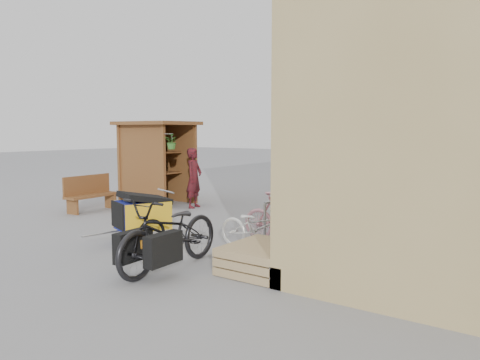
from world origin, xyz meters
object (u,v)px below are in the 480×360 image
Objects in this scene: pallet_stack at (263,258)px; bike_3 at (326,206)px; bench at (90,193)px; bike_2 at (307,209)px; kiosk at (155,151)px; shopping_carts at (411,184)px; bike_1 at (282,218)px; bike_5 at (352,201)px; cargo_bike at (170,233)px; bike_7 at (353,194)px; child_trailer at (142,213)px; bike_6 at (355,195)px; bike_0 at (258,227)px; bike_4 at (341,204)px; person_kiosk at (194,178)px.

bike_3 is (-0.54, 3.35, 0.31)m from pallet_stack.
bike_2 is at bearing 8.07° from bench.
kiosk reaches higher than shopping_carts.
bike_1 is at bearing -96.72° from shopping_carts.
pallet_stack is 0.77× the size of bike_5.
cargo_bike is (-1.22, -8.52, -0.06)m from shopping_carts.
bike_2 is (0.38, 3.79, -0.12)m from cargo_bike.
bike_3 is 2.40m from bike_7.
pallet_stack is at bearing -90.00° from shopping_carts.
bike_5 reaches higher than bike_2.
bike_3 is (2.42, 3.06, -0.03)m from child_trailer.
pallet_stack is 6.94m from bench.
child_trailer is 2.69m from bike_1.
shopping_carts is (6.28, 3.91, -0.93)m from kiosk.
kiosk is at bearing 75.29° from bench.
shopping_carts is 8.05m from child_trailer.
kiosk is 6.05m from bike_1.
bike_7 reaches higher than bike_5.
bike_6 reaches higher than child_trailer.
bike_7 is (-0.90, 5.73, 0.28)m from pallet_stack.
bike_2 reaches higher than bike_0.
bike_4 is at bearing -159.43° from bike_7.
kiosk reaches higher than cargo_bike.
cargo_bike reaches higher than bike_0.
bike_5 reaches higher than bike_4.
child_trailer is 3.90m from bike_3.
person_kiosk is at bearing 97.35° from bike_6.
child_trailer reaches higher than bike_2.
pallet_stack is 7.79m from shopping_carts.
bike_2 is at bearing 131.25° from bike_3.
bench is 0.89× the size of bike_2.
bike_1 is at bearing -167.90° from bike_7.
bike_4 is 0.36m from bike_5.
bike_6 reaches higher than bike_1.
person_kiosk reaches higher than bike_2.
bike_1 reaches higher than pallet_stack.
bike_4 is 1.06× the size of bike_5.
child_trailer is 2.32m from bike_0.
pallet_stack is 4.40m from bike_4.
kiosk is at bearing 81.76° from bike_3.
bike_3 is 1.34m from bike_5.
bike_7 is at bearing 19.06° from kiosk.
person_kiosk is at bearing 124.36° from bike_7.
bench is at bearing 133.10° from bike_7.
cargo_bike is 1.38× the size of bike_0.
pallet_stack is 3.00m from child_trailer.
kiosk is 6.32m from bike_0.
bike_3 is 1.00m from bike_4.
child_trailer is 4.68m from bike_4.
bike_4 is at bearing -97.07° from person_kiosk.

